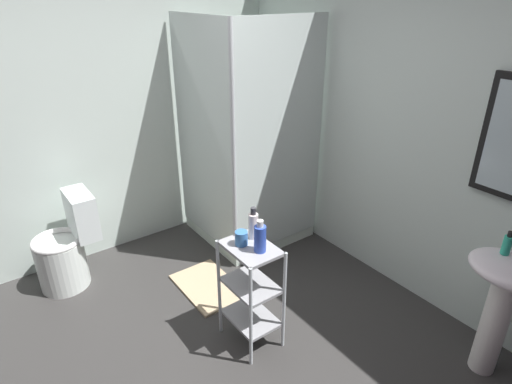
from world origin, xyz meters
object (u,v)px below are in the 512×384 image
object	(u,v)px
shampoo_bottle_blue	(260,238)
rinse_cup	(241,238)
hand_soap_bottle	(507,244)
bath_mat	(208,286)
pedestal_sink	(504,294)
storage_cart	(251,287)
toilet	(67,249)
lotion_bottle_white	(253,225)
shower_stall	(246,193)

from	to	relation	value
shampoo_bottle_blue	rinse_cup	size ratio (longest dim) A/B	2.31
hand_soap_bottle	bath_mat	distance (m)	2.12
pedestal_sink	storage_cart	world-z (taller)	pedestal_sink
toilet	bath_mat	size ratio (longest dim) A/B	1.27
storage_cart	shampoo_bottle_blue	size ratio (longest dim) A/B	3.54
hand_soap_bottle	bath_mat	size ratio (longest dim) A/B	0.24
storage_cart	lotion_bottle_white	bearing A→B (deg)	134.81
shampoo_bottle_blue	lotion_bottle_white	distance (m)	0.16
shower_stall	rinse_cup	world-z (taller)	shower_stall
toilet	pedestal_sink	bearing A→B (deg)	37.19
pedestal_sink	lotion_bottle_white	bearing A→B (deg)	-140.16
storage_cart	hand_soap_bottle	size ratio (longest dim) A/B	5.11
toilet	storage_cart	xyz separation A→B (m)	(1.36, 0.81, 0.12)
hand_soap_bottle	rinse_cup	bearing A→B (deg)	-134.16
rinse_cup	lotion_bottle_white	bearing A→B (deg)	101.92
shower_stall	storage_cart	world-z (taller)	shower_stall
shower_stall	pedestal_sink	size ratio (longest dim) A/B	2.47
toilet	hand_soap_bottle	bearing A→B (deg)	38.32
bath_mat	hand_soap_bottle	bearing A→B (deg)	31.53
shampoo_bottle_blue	pedestal_sink	bearing A→B (deg)	45.47
shower_stall	hand_soap_bottle	xyz separation A→B (m)	(2.09, 0.32, 0.41)
toilet	shampoo_bottle_blue	distance (m)	1.73
pedestal_sink	rinse_cup	size ratio (longest dim) A/B	8.93
storage_cart	lotion_bottle_white	size ratio (longest dim) A/B	3.48
rinse_cup	toilet	bearing A→B (deg)	-149.14
pedestal_sink	lotion_bottle_white	xyz separation A→B (m)	(-1.14, -0.95, 0.25)
shower_stall	toilet	distance (m)	1.57
storage_cart	hand_soap_bottle	distance (m)	1.51
pedestal_sink	toilet	world-z (taller)	pedestal_sink
shampoo_bottle_blue	bath_mat	world-z (taller)	shampoo_bottle_blue
toilet	bath_mat	world-z (taller)	toilet
toilet	shampoo_bottle_blue	size ratio (longest dim) A/B	3.63
storage_cart	shampoo_bottle_blue	distance (m)	0.40
shower_stall	toilet	size ratio (longest dim) A/B	2.63
hand_soap_bottle	shampoo_bottle_blue	size ratio (longest dim) A/B	0.69
hand_soap_bottle	pedestal_sink	bearing A→B (deg)	-20.29
toilet	rinse_cup	size ratio (longest dim) A/B	8.38
toilet	hand_soap_bottle	world-z (taller)	hand_soap_bottle
hand_soap_bottle	shampoo_bottle_blue	xyz separation A→B (m)	(-0.93, -1.03, -0.04)
pedestal_sink	lotion_bottle_white	distance (m)	1.51
shower_stall	lotion_bottle_white	distance (m)	1.26
shampoo_bottle_blue	lotion_bottle_white	bearing A→B (deg)	158.59
shampoo_bottle_blue	lotion_bottle_white	xyz separation A→B (m)	(-0.15, 0.06, -0.00)
lotion_bottle_white	bath_mat	xyz separation A→B (m)	(-0.57, -0.04, -0.82)
toilet	rinse_cup	distance (m)	1.59
shower_stall	pedestal_sink	xyz separation A→B (m)	(2.16, 0.30, 0.12)
shampoo_bottle_blue	rinse_cup	xyz separation A→B (m)	(-0.12, -0.05, -0.05)
lotion_bottle_white	shower_stall	bearing A→B (deg)	147.34
toilet	lotion_bottle_white	bearing A→B (deg)	34.67
rinse_cup	bath_mat	size ratio (longest dim) A/B	0.15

